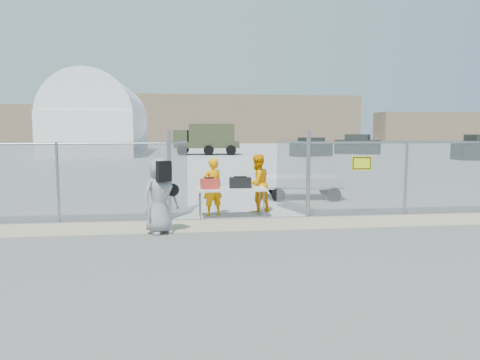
{
  "coord_description": "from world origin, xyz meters",
  "views": [
    {
      "loc": [
        -1.66,
        -11.15,
        2.52
      ],
      "look_at": [
        0.0,
        2.0,
        1.1
      ],
      "focal_mm": 35.0,
      "sensor_mm": 36.0,
      "label": 1
    }
  ],
  "objects": [
    {
      "name": "ground",
      "position": [
        0.0,
        0.0,
        0.0
      ],
      "size": [
        160.0,
        160.0,
        0.0
      ],
      "primitive_type": "plane",
      "color": "#565353"
    },
    {
      "name": "visitor",
      "position": [
        -2.18,
        0.26,
        0.93
      ],
      "size": [
        1.08,
        0.96,
        1.85
      ],
      "primitive_type": "imported",
      "rotation": [
        0.0,
        0.0,
        0.51
      ],
      "color": "gray",
      "rests_on": "ground"
    },
    {
      "name": "security_worker_right",
      "position": [
        0.63,
        2.81,
        0.89
      ],
      "size": [
        1.1,
        1.04,
        1.79
      ],
      "primitive_type": "imported",
      "rotation": [
        0.0,
        0.0,
        3.7
      ],
      "color": "#FF9D00",
      "rests_on": "ground"
    },
    {
      "name": "quonset_hangar",
      "position": [
        -10.0,
        40.0,
        4.0
      ],
      "size": [
        9.0,
        18.0,
        8.0
      ],
      "primitive_type": null,
      "color": "white",
      "rests_on": "ground"
    },
    {
      "name": "dirt_strip",
      "position": [
        0.0,
        1.0,
        0.01
      ],
      "size": [
        44.0,
        1.6,
        0.01
      ],
      "primitive_type": "cube",
      "color": "tan",
      "rests_on": "ground"
    },
    {
      "name": "utility_trailer",
      "position": [
        2.8,
        5.53,
        0.44
      ],
      "size": [
        3.8,
        2.26,
        0.88
      ],
      "primitive_type": null,
      "rotation": [
        0.0,
        0.0,
        -0.12
      ],
      "color": "silver",
      "rests_on": "ground"
    },
    {
      "name": "distant_hills",
      "position": [
        5.0,
        78.0,
        4.5
      ],
      "size": [
        140.0,
        6.0,
        9.0
      ],
      "primitive_type": null,
      "color": "#7F684F",
      "rests_on": "ground"
    },
    {
      "name": "military_truck",
      "position": [
        0.98,
        36.43,
        1.56
      ],
      "size": [
        6.73,
        2.96,
        3.12
      ],
      "primitive_type": null,
      "rotation": [
        0.0,
        0.0,
        -0.08
      ],
      "color": "#3A3F26",
      "rests_on": "ground"
    },
    {
      "name": "folding_table",
      "position": [
        -0.25,
        2.09,
        0.43
      ],
      "size": [
        2.02,
        0.85,
        0.86
      ],
      "primitive_type": null,
      "rotation": [
        0.0,
        0.0,
        0.0
      ],
      "color": "silver",
      "rests_on": "ground"
    },
    {
      "name": "orange_bag",
      "position": [
        -0.87,
        2.03,
        1.0
      ],
      "size": [
        0.53,
        0.42,
        0.29
      ],
      "primitive_type": "cube",
      "rotation": [
        0.0,
        0.0,
        0.26
      ],
      "color": "red",
      "rests_on": "folding_table"
    },
    {
      "name": "chain_link_fence",
      "position": [
        0.0,
        2.0,
        1.1
      ],
      "size": [
        40.0,
        0.2,
        2.2
      ],
      "primitive_type": null,
      "color": "gray",
      "rests_on": "ground"
    },
    {
      "name": "tarmac_inside",
      "position": [
        0.0,
        42.0,
        0.01
      ],
      "size": [
        160.0,
        80.0,
        0.01
      ],
      "primitive_type": "cube",
      "color": "#A3A3A2",
      "rests_on": "ground"
    },
    {
      "name": "parked_vehicle_mid",
      "position": [
        16.76,
        36.09,
        1.01
      ],
      "size": [
        4.84,
        4.06,
        2.01
      ],
      "primitive_type": null,
      "rotation": [
        0.0,
        0.0,
        -0.56
      ],
      "color": "black",
      "rests_on": "ground"
    },
    {
      "name": "parked_vehicle_near",
      "position": [
        10.72,
        32.41,
        0.88
      ],
      "size": [
        4.25,
        3.15,
        1.75
      ],
      "primitive_type": null,
      "rotation": [
        0.0,
        0.0,
        0.41
      ],
      "color": "black",
      "rests_on": "ground"
    },
    {
      "name": "black_duffel",
      "position": [
        0.03,
        2.16,
        1.01
      ],
      "size": [
        0.63,
        0.39,
        0.3
      ],
      "primitive_type": "cube",
      "rotation": [
        0.0,
        0.0,
        -0.04
      ],
      "color": "black",
      "rests_on": "folding_table"
    },
    {
      "name": "security_worker_left",
      "position": [
        -0.76,
        2.45,
        0.86
      ],
      "size": [
        0.73,
        0.62,
        1.71
      ],
      "primitive_type": "imported",
      "rotation": [
        0.0,
        0.0,
        3.53
      ],
      "color": "#FF9D00",
      "rests_on": "ground"
    }
  ]
}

